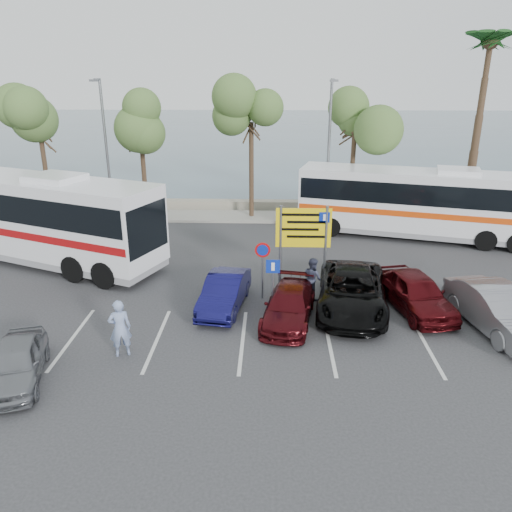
{
  "coord_description": "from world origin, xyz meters",
  "views": [
    {
      "loc": [
        -0.28,
        -15.72,
        8.52
      ],
      "look_at": [
        -0.88,
        3.0,
        1.57
      ],
      "focal_mm": 35.0,
      "sensor_mm": 36.0,
      "label": 1
    }
  ],
  "objects_px": {
    "street_lamp_right": "(329,144)",
    "car_silver_a": "(16,362)",
    "coach_bus_left": "(28,219)",
    "car_silver_b": "(497,310)",
    "direction_sign": "(303,234)",
    "car_maroon": "(289,306)",
    "car_red": "(416,293)",
    "car_blue": "(224,292)",
    "pedestrian_far": "(312,278)",
    "suv_black": "(352,291)",
    "coach_bus_right": "(417,205)",
    "street_lamp_left": "(105,143)",
    "pedestrian_near": "(120,328)"
  },
  "relations": [
    {
      "from": "coach_bus_left",
      "to": "car_silver_b",
      "type": "xyz_separation_m",
      "value": [
        19.29,
        -6.41,
        -1.22
      ]
    },
    {
      "from": "car_red",
      "to": "pedestrian_far",
      "type": "relative_size",
      "value": 2.51
    },
    {
      "from": "pedestrian_near",
      "to": "street_lamp_right",
      "type": "bearing_deg",
      "value": -137.99
    },
    {
      "from": "direction_sign",
      "to": "car_red",
      "type": "relative_size",
      "value": 0.85
    },
    {
      "from": "coach_bus_right",
      "to": "car_silver_b",
      "type": "xyz_separation_m",
      "value": [
        0.09,
        -10.41,
        -1.03
      ]
    },
    {
      "from": "car_silver_a",
      "to": "pedestrian_far",
      "type": "height_order",
      "value": "pedestrian_far"
    },
    {
      "from": "car_blue",
      "to": "car_maroon",
      "type": "height_order",
      "value": "car_blue"
    },
    {
      "from": "car_silver_b",
      "to": "pedestrian_far",
      "type": "height_order",
      "value": "pedestrian_far"
    },
    {
      "from": "suv_black",
      "to": "car_silver_b",
      "type": "bearing_deg",
      "value": -8.41
    },
    {
      "from": "car_blue",
      "to": "pedestrian_near",
      "type": "distance_m",
      "value": 4.6
    },
    {
      "from": "street_lamp_right",
      "to": "coach_bus_left",
      "type": "bearing_deg",
      "value": -154.49
    },
    {
      "from": "street_lamp_right",
      "to": "coach_bus_right",
      "type": "relative_size",
      "value": 0.63
    },
    {
      "from": "car_blue",
      "to": "suv_black",
      "type": "xyz_separation_m",
      "value": [
        4.82,
        -0.0,
        0.11
      ]
    },
    {
      "from": "direction_sign",
      "to": "suv_black",
      "type": "distance_m",
      "value": 2.98
    },
    {
      "from": "direction_sign",
      "to": "coach_bus_right",
      "type": "bearing_deg",
      "value": 48.35
    },
    {
      "from": "street_lamp_right",
      "to": "car_blue",
      "type": "relative_size",
      "value": 2.05
    },
    {
      "from": "pedestrian_near",
      "to": "car_red",
      "type": "bearing_deg",
      "value": 178.24
    },
    {
      "from": "street_lamp_right",
      "to": "direction_sign",
      "type": "bearing_deg",
      "value": -100.94
    },
    {
      "from": "street_lamp_right",
      "to": "coach_bus_right",
      "type": "bearing_deg",
      "value": -33.86
    },
    {
      "from": "car_red",
      "to": "car_silver_b",
      "type": "height_order",
      "value": "car_silver_b"
    },
    {
      "from": "car_silver_b",
      "to": "car_maroon",
      "type": "bearing_deg",
      "value": 165.62
    },
    {
      "from": "direction_sign",
      "to": "car_silver_a",
      "type": "height_order",
      "value": "direction_sign"
    },
    {
      "from": "street_lamp_right",
      "to": "coach_bus_left",
      "type": "distance_m",
      "value": 16.51
    },
    {
      "from": "street_lamp_left",
      "to": "car_blue",
      "type": "height_order",
      "value": "street_lamp_left"
    },
    {
      "from": "car_blue",
      "to": "pedestrian_near",
      "type": "relative_size",
      "value": 2.04
    },
    {
      "from": "coach_bus_right",
      "to": "suv_black",
      "type": "bearing_deg",
      "value": -117.65
    },
    {
      "from": "street_lamp_right",
      "to": "car_silver_a",
      "type": "height_order",
      "value": "street_lamp_right"
    },
    {
      "from": "street_lamp_right",
      "to": "direction_sign",
      "type": "relative_size",
      "value": 2.23
    },
    {
      "from": "car_blue",
      "to": "car_red",
      "type": "distance_m",
      "value": 7.22
    },
    {
      "from": "car_maroon",
      "to": "car_silver_b",
      "type": "relative_size",
      "value": 0.88
    },
    {
      "from": "car_red",
      "to": "suv_black",
      "type": "relative_size",
      "value": 0.79
    },
    {
      "from": "suv_black",
      "to": "coach_bus_left",
      "type": "bearing_deg",
      "value": 168.95
    },
    {
      "from": "car_red",
      "to": "car_blue",
      "type": "bearing_deg",
      "value": 167.73
    },
    {
      "from": "car_blue",
      "to": "pedestrian_near",
      "type": "bearing_deg",
      "value": -122.04
    },
    {
      "from": "street_lamp_left",
      "to": "car_blue",
      "type": "bearing_deg",
      "value": -56.45
    },
    {
      "from": "pedestrian_far",
      "to": "direction_sign",
      "type": "bearing_deg",
      "value": -6.75
    },
    {
      "from": "car_red",
      "to": "suv_black",
      "type": "height_order",
      "value": "suv_black"
    },
    {
      "from": "street_lamp_right",
      "to": "car_maroon",
      "type": "height_order",
      "value": "street_lamp_right"
    },
    {
      "from": "car_silver_b",
      "to": "pedestrian_near",
      "type": "height_order",
      "value": "pedestrian_near"
    },
    {
      "from": "car_red",
      "to": "pedestrian_far",
      "type": "distance_m",
      "value": 3.94
    },
    {
      "from": "direction_sign",
      "to": "car_maroon",
      "type": "relative_size",
      "value": 0.89
    },
    {
      "from": "street_lamp_right",
      "to": "coach_bus_right",
      "type": "xyz_separation_m",
      "value": [
        4.5,
        -3.02,
        -2.81
      ]
    },
    {
      "from": "direction_sign",
      "to": "car_maroon",
      "type": "distance_m",
      "value": 3.33
    },
    {
      "from": "suv_black",
      "to": "direction_sign",
      "type": "bearing_deg",
      "value": 144.38
    },
    {
      "from": "direction_sign",
      "to": "car_silver_b",
      "type": "relative_size",
      "value": 0.78
    },
    {
      "from": "direction_sign",
      "to": "pedestrian_far",
      "type": "bearing_deg",
      "value": -63.18
    },
    {
      "from": "pedestrian_near",
      "to": "pedestrian_far",
      "type": "distance_m",
      "value": 7.78
    },
    {
      "from": "street_lamp_left",
      "to": "coach_bus_left",
      "type": "relative_size",
      "value": 0.58
    },
    {
      "from": "coach_bus_right",
      "to": "pedestrian_near",
      "type": "height_order",
      "value": "coach_bus_right"
    },
    {
      "from": "street_lamp_left",
      "to": "car_maroon",
      "type": "relative_size",
      "value": 1.97
    }
  ]
}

